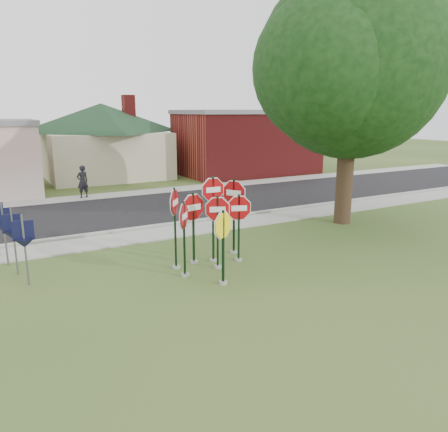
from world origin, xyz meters
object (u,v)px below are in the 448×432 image
stop_sign_left (184,229)px  pedestrian (83,181)px  stop_sign_center (218,223)px  oak_tree (352,64)px  stop_sign_yellow (223,239)px

stop_sign_left → pedestrian: (-0.13, 13.31, -0.47)m
stop_sign_center → oak_tree: size_ratio=0.21×
stop_sign_left → pedestrian: bearing=90.6°
pedestrian → stop_sign_yellow: bearing=78.0°
stop_sign_yellow → pedestrian: stop_sign_yellow is taller
stop_sign_left → stop_sign_yellow: bearing=-56.3°
stop_sign_center → stop_sign_yellow: (-0.47, -1.20, -0.12)m
stop_sign_center → stop_sign_left: stop_sign_center is taller
stop_sign_center → oak_tree: bearing=17.8°
stop_sign_center → stop_sign_yellow: size_ratio=1.07×
stop_sign_yellow → stop_sign_left: size_ratio=0.95×
oak_tree → pedestrian: 14.89m
stop_sign_center → pedestrian: (-1.30, 13.15, -0.49)m
stop_sign_left → stop_sign_center: bearing=8.1°
stop_sign_center → oak_tree: oak_tree is taller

